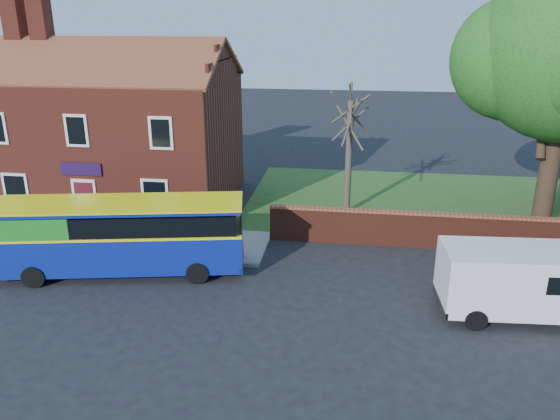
# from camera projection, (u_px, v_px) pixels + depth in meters

# --- Properties ---
(ground) EXTENTS (120.00, 120.00, 0.00)m
(ground) POSITION_uv_depth(u_px,v_px,m) (180.00, 314.00, 18.46)
(ground) COLOR black
(ground) RESTS_ON ground
(pavement) EXTENTS (18.00, 3.50, 0.12)m
(pavement) POSITION_uv_depth(u_px,v_px,m) (70.00, 237.00, 24.73)
(pavement) COLOR gray
(pavement) RESTS_ON ground
(kerb) EXTENTS (18.00, 0.15, 0.14)m
(kerb) POSITION_uv_depth(u_px,v_px,m) (50.00, 253.00, 23.09)
(kerb) COLOR slate
(kerb) RESTS_ON ground
(grass_strip) EXTENTS (26.00, 12.00, 0.04)m
(grass_strip) POSITION_uv_depth(u_px,v_px,m) (493.00, 206.00, 28.86)
(grass_strip) COLOR #426B28
(grass_strip) RESTS_ON ground
(shop_building) EXTENTS (12.30, 8.13, 10.50)m
(shop_building) POSITION_uv_depth(u_px,v_px,m) (116.00, 138.00, 28.96)
(shop_building) COLOR maroon
(shop_building) RESTS_ON ground
(boundary_wall) EXTENTS (22.00, 0.38, 1.60)m
(boundary_wall) POSITION_uv_depth(u_px,v_px,m) (528.00, 235.00, 23.00)
(boundary_wall) COLOR maroon
(boundary_wall) RESTS_ON ground
(bus) EXTENTS (9.75, 4.16, 2.89)m
(bus) POSITION_uv_depth(u_px,v_px,m) (112.00, 233.00, 20.96)
(bus) COLOR navy
(bus) RESTS_ON ground
(van_near) EXTENTS (5.56, 2.53, 2.39)m
(van_near) POSITION_uv_depth(u_px,v_px,m) (526.00, 280.00, 17.95)
(van_near) COLOR white
(van_near) RESTS_ON ground
(bare_tree) EXTENTS (2.34, 2.79, 6.24)m
(bare_tree) POSITION_uv_depth(u_px,v_px,m) (349.00, 152.00, 26.89)
(bare_tree) COLOR #4C4238
(bare_tree) RESTS_ON ground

